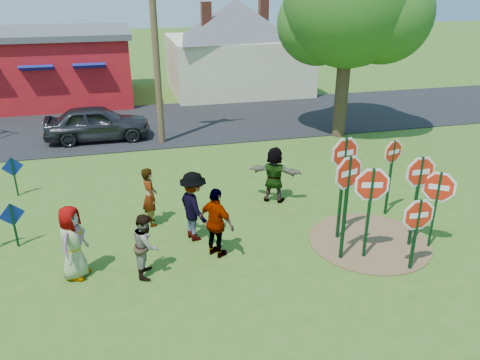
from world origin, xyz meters
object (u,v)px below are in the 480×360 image
object	(u,v)px
stop_sign_a	(371,193)
stop_sign_c	(419,181)
stop_sign_b	(344,163)
suv	(98,123)
person_a	(73,242)
stop_sign_d	(392,159)
utility_pole	(154,31)
person_b	(150,197)
leafy_tree	(352,8)

from	to	relation	value
stop_sign_a	stop_sign_c	xyz separation A→B (m)	(1.42, 0.21, 0.07)
stop_sign_b	suv	bearing A→B (deg)	110.30
stop_sign_b	person_a	size ratio (longest dim) A/B	1.66
stop_sign_d	utility_pole	size ratio (longest dim) A/B	0.28
stop_sign_b	suv	distance (m)	12.18
person_b	leafy_tree	bearing A→B (deg)	-65.47
person_a	person_b	world-z (taller)	person_a
stop_sign_b	person_b	xyz separation A→B (m)	(-4.80, 2.05, -1.32)
stop_sign_c	leafy_tree	bearing A→B (deg)	74.97
stop_sign_c	person_b	world-z (taller)	stop_sign_c
suv	leafy_tree	xyz separation A→B (m)	(10.52, -1.89, 4.60)
stop_sign_c	stop_sign_a	bearing A→B (deg)	-171.91
leafy_tree	utility_pole	bearing A→B (deg)	173.77
stop_sign_d	leafy_tree	size ratio (longest dim) A/B	0.29
stop_sign_b	person_b	size ratio (longest dim) A/B	1.75
suv	leafy_tree	bearing A→B (deg)	-99.63
stop_sign_c	person_b	distance (m)	7.14
stop_sign_c	leafy_tree	size ratio (longest dim) A/B	0.32
stop_sign_a	stop_sign_c	world-z (taller)	stop_sign_c
stop_sign_b	stop_sign_d	distance (m)	2.26
person_a	stop_sign_c	bearing A→B (deg)	-71.04
stop_sign_b	utility_pole	xyz separation A→B (m)	(-3.83, 9.22, 2.41)
person_a	person_b	bearing A→B (deg)	-17.55
stop_sign_b	leafy_tree	xyz separation A→B (m)	(4.08, 8.36, 3.20)
utility_pole	person_b	bearing A→B (deg)	-97.76
suv	person_b	bearing A→B (deg)	-168.20
stop_sign_a	suv	size ratio (longest dim) A/B	0.59
stop_sign_b	utility_pole	world-z (taller)	utility_pole
stop_sign_d	stop_sign_b	bearing A→B (deg)	-172.13
stop_sign_d	suv	world-z (taller)	stop_sign_d
stop_sign_d	person_a	bearing A→B (deg)	169.27
stop_sign_d	leafy_tree	world-z (taller)	leafy_tree
stop_sign_b	utility_pole	size ratio (longest dim) A/B	0.34
leafy_tree	stop_sign_a	bearing A→B (deg)	-112.23
stop_sign_a	leafy_tree	size ratio (longest dim) A/B	0.31
leafy_tree	suv	bearing A→B (deg)	169.82
stop_sign_d	person_a	size ratio (longest dim) A/B	1.34
suv	stop_sign_a	bearing A→B (deg)	-148.79
utility_pole	stop_sign_d	bearing A→B (deg)	-54.80
suv	person_a	bearing A→B (deg)	179.08
stop_sign_a	stop_sign_c	bearing A→B (deg)	21.55
person_b	utility_pole	bearing A→B (deg)	-18.63
utility_pole	leafy_tree	bearing A→B (deg)	-6.23
stop_sign_c	suv	size ratio (longest dim) A/B	0.60
stop_sign_b	utility_pole	bearing A→B (deg)	100.70
person_b	stop_sign_a	bearing A→B (deg)	-132.14
stop_sign_d	utility_pole	world-z (taller)	utility_pole
person_a	suv	bearing A→B (deg)	22.25
person_a	suv	xyz separation A→B (m)	(0.26, 10.36, -0.12)
stop_sign_b	stop_sign_d	size ratio (longest dim) A/B	1.23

